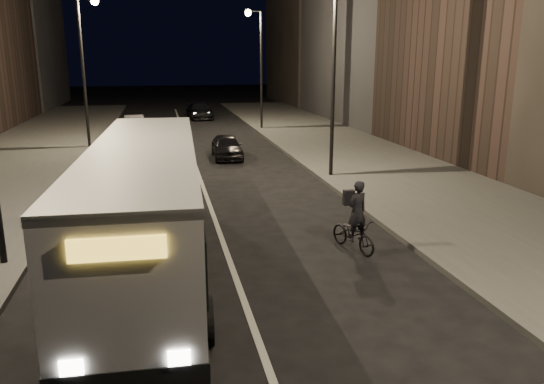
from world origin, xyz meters
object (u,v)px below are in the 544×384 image
car_near (227,147)px  city_bus (146,202)px  streetlight_right_mid (328,52)px  car_far (200,111)px  cyclist_on_bicycle (354,228)px  streetlight_right_far (257,53)px  car_mid (134,123)px  streetlight_left_far (87,53)px

car_near → city_bus: bearing=-103.6°
streetlight_right_mid → car_far: bearing=98.3°
streetlight_right_mid → cyclist_on_bicycle: bearing=-102.4°
cyclist_on_bicycle → car_near: cyclist_on_bicycle is taller
city_bus → car_near: (3.79, 14.19, -1.08)m
car_near → streetlight_right_far: bearing=72.3°
car_mid → streetlight_right_mid: bearing=112.9°
car_near → car_mid: size_ratio=0.98×
car_near → car_mid: 12.32m
streetlight_left_far → city_bus: 19.24m
streetlight_right_mid → city_bus: size_ratio=0.70×
streetlight_right_far → car_near: (-3.58, -10.40, -4.74)m
car_mid → car_far: car_far is taller
car_mid → city_bus: bearing=88.6°
streetlight_right_mid → car_far: streetlight_right_mid is taller
streetlight_right_far → car_far: size_ratio=1.73×
city_bus → streetlight_right_far: bearing=75.6°
streetlight_right_mid → streetlight_right_far: 16.00m
car_mid → car_far: 8.97m
car_far → car_near: bearing=-94.1°
city_bus → car_far: size_ratio=2.49×
cyclist_on_bicycle → streetlight_right_mid: bearing=58.9°
cyclist_on_bicycle → car_mid: bearing=86.2°
cyclist_on_bicycle → car_far: 32.84m
streetlight_right_far → streetlight_left_far: bearing=-150.6°
streetlight_left_far → car_near: streetlight_left_far is taller
streetlight_left_far → car_far: streetlight_left_far is taller
cyclist_on_bicycle → car_mid: cyclist_on_bicycle is taller
streetlight_right_mid → car_near: (-3.58, 5.60, -4.74)m
streetlight_right_far → city_bus: 25.94m
streetlight_right_mid → streetlight_left_far: (-10.66, 10.00, 0.00)m
streetlight_right_far → streetlight_right_mid: bearing=-90.0°
streetlight_right_mid → city_bus: (-7.37, -8.60, -3.67)m
streetlight_right_far → cyclist_on_bicycle: (-1.90, -24.65, -4.69)m
cyclist_on_bicycle → streetlight_right_far: bearing=66.9°
streetlight_left_far → car_mid: streetlight_left_far is taller
city_bus → car_near: bearing=77.3°
streetlight_right_far → cyclist_on_bicycle: streetlight_right_far is taller
car_mid → streetlight_right_far: bearing=170.3°
cyclist_on_bicycle → car_mid: 26.35m
city_bus → streetlight_left_far: bearing=102.3°
streetlight_right_mid → streetlight_right_far: bearing=90.0°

